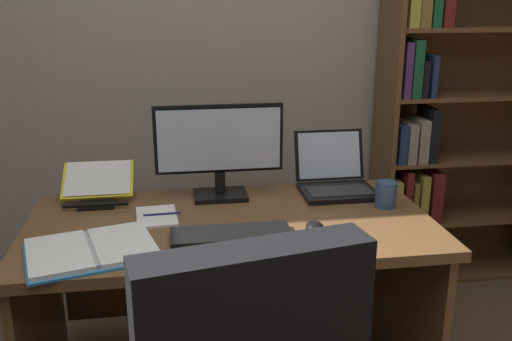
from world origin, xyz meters
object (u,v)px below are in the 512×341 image
(bookshelf, at_px, (447,100))
(laptop, at_px, (335,179))
(reading_stand_with_book, at_px, (98,184))
(pen, at_px, (162,214))
(notepad, at_px, (157,216))
(computer_mouse, at_px, (315,228))
(monitor, at_px, (219,151))
(desk, at_px, (229,259))
(coffee_mug, at_px, (386,194))
(keyboard, at_px, (231,235))
(open_binder, at_px, (92,250))

(bookshelf, distance_m, laptop, 0.94)
(reading_stand_with_book, distance_m, pen, 0.36)
(bookshelf, relative_size, notepad, 9.79)
(bookshelf, distance_m, computer_mouse, 1.37)
(monitor, distance_m, reading_stand_with_book, 0.52)
(desk, distance_m, pen, 0.33)
(computer_mouse, xyz_separation_m, coffee_mug, (0.34, 0.21, 0.03))
(bookshelf, height_order, coffee_mug, bookshelf)
(desk, relative_size, notepad, 7.24)
(notepad, bearing_deg, keyboard, -41.47)
(bookshelf, height_order, monitor, bookshelf)
(desk, distance_m, bookshelf, 1.50)
(desk, xyz_separation_m, computer_mouse, (0.29, -0.23, 0.22))
(keyboard, height_order, computer_mouse, computer_mouse)
(bookshelf, relative_size, coffee_mug, 19.76)
(bookshelf, relative_size, keyboard, 4.89)
(notepad, bearing_deg, coffee_mug, -1.18)
(desk, height_order, bookshelf, bookshelf)
(bookshelf, bearing_deg, notepad, -154.60)
(reading_stand_with_book, height_order, pen, reading_stand_with_book)
(notepad, bearing_deg, open_binder, -126.43)
(desk, bearing_deg, open_binder, -149.33)
(computer_mouse, distance_m, notepad, 0.61)
(notepad, xyz_separation_m, coffee_mug, (0.90, -0.02, 0.05))
(notepad, bearing_deg, reading_stand_with_book, 135.06)
(pen, bearing_deg, computer_mouse, -23.07)
(desk, xyz_separation_m, notepad, (-0.27, -0.00, 0.20))
(reading_stand_with_book, distance_m, coffee_mug, 1.17)
(reading_stand_with_book, bearing_deg, keyboard, -43.18)
(laptop, bearing_deg, desk, -158.06)
(desk, relative_size, reading_stand_with_book, 5.33)
(monitor, xyz_separation_m, open_binder, (-0.47, -0.47, -0.19))
(desk, bearing_deg, coffee_mug, -2.10)
(keyboard, xyz_separation_m, open_binder, (-0.47, -0.05, -0.00))
(laptop, relative_size, coffee_mug, 3.01)
(computer_mouse, relative_size, coffee_mug, 1.00)
(bookshelf, distance_m, open_binder, 2.00)
(keyboard, xyz_separation_m, computer_mouse, (0.30, 0.00, 0.01))
(monitor, relative_size, pen, 3.77)
(laptop, distance_m, computer_mouse, 0.47)
(laptop, distance_m, pen, 0.77)
(notepad, bearing_deg, monitor, 36.55)
(open_binder, bearing_deg, bookshelf, 15.28)
(pen, distance_m, coffee_mug, 0.88)
(notepad, height_order, coffee_mug, coffee_mug)
(laptop, relative_size, notepad, 1.49)
(monitor, relative_size, coffee_mug, 5.07)
(bookshelf, height_order, notepad, bookshelf)
(open_binder, bearing_deg, laptop, 11.57)
(laptop, distance_m, notepad, 0.79)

